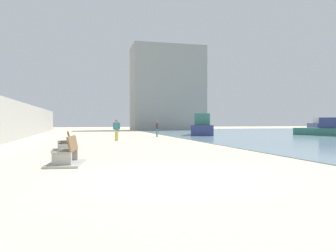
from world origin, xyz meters
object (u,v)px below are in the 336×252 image
person_standing (117,128)px  boat_far_right (330,129)px  bench_far (65,146)px  person_walking (157,128)px  boat_mid_bay (202,127)px  boat_outer (319,125)px  bench_near (67,158)px

person_standing → boat_far_right: bearing=8.6°
bench_far → person_walking: (7.57, 13.40, 0.65)m
person_standing → boat_mid_bay: (9.75, 8.08, -0.10)m
person_walking → boat_mid_bay: (5.48, 2.73, -0.03)m
person_standing → boat_mid_bay: bearing=39.6°
person_walking → person_standing: person_standing is taller
person_standing → boat_far_right: boat_far_right is taller
boat_outer → person_walking: bearing=-151.1°
person_walking → person_standing: bearing=-128.6°
bench_near → bench_far: bearing=93.8°
bench_far → boat_far_right: (24.84, 11.31, 0.46)m
boat_far_right → bench_near: bearing=-145.7°
boat_outer → bench_far: bearing=-141.7°
boat_far_right → person_walking: bearing=173.1°
person_walking → boat_outer: (31.32, 17.26, -0.07)m
bench_near → bench_far: same height
bench_near → boat_mid_bay: 24.97m
bench_near → boat_outer: size_ratio=0.30×
boat_outer → bench_near: bearing=-136.9°
bench_near → boat_mid_bay: (12.69, 21.49, 0.62)m
bench_near → boat_mid_bay: bearing=59.4°
person_standing → person_walking: bearing=51.4°
boat_mid_bay → boat_outer: size_ratio=0.88×
boat_mid_bay → person_walking: bearing=-153.5°
person_walking → boat_far_right: (17.28, -2.08, -0.19)m
boat_mid_bay → boat_outer: boat_mid_bay is taller
boat_far_right → boat_outer: (14.04, 19.35, 0.11)m
person_standing → boat_outer: (35.58, 22.61, -0.14)m
bench_far → boat_far_right: size_ratio=0.32×
bench_far → person_walking: person_walking is taller
bench_far → person_walking: size_ratio=1.42×
bench_near → boat_far_right: (24.48, 16.68, 0.46)m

